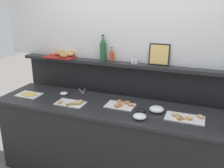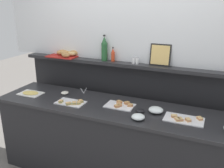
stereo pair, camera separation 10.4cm
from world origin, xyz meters
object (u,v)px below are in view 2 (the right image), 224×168
Objects in this scene: sandwich_platter_rear at (121,105)px; sandwich_platter_side at (71,103)px; glass_bowl_medium at (156,110)px; bread_basket at (66,54)px; glass_bowl_small at (138,117)px; condiment_bowl_red at (140,111)px; cold_cuts_platter at (31,93)px; pepper_shaker at (137,60)px; framed_picture at (160,55)px; sandwich_platter_front at (184,119)px; salt_shaker at (133,60)px; wine_bottle_green at (104,49)px; serving_tongs at (84,91)px; condiment_bowl_dark at (65,93)px; hot_sauce_bottle at (113,55)px.

sandwich_platter_rear is 0.96× the size of sandwich_platter_side.
bread_basket is at bearing 161.95° from glass_bowl_medium.
glass_bowl_medium is (0.39, -0.01, 0.02)m from sandwich_platter_rear.
glass_bowl_small is at bearing -5.78° from sandwich_platter_side.
glass_bowl_medium is 0.16m from condiment_bowl_red.
sandwich_platter_rear is 3.36× the size of condiment_bowl_red.
glass_bowl_small is (0.81, -0.08, 0.01)m from sandwich_platter_side.
cold_cuts_platter is 1.40m from condiment_bowl_red.
pepper_shaker is at bearing 109.92° from glass_bowl_small.
framed_picture is at bearing 55.59° from sandwich_platter_rear.
bread_basket is at bearing 68.64° from cold_cuts_platter.
pepper_shaker reaches higher than sandwich_platter_rear.
sandwich_platter_front is 0.94m from salt_shaker.
condiment_bowl_red is (0.24, -0.07, 0.01)m from sandwich_platter_rear.
salt_shaker is (0.39, -0.02, -0.10)m from wine_bottle_green.
salt_shaker is at bearing 13.94° from serving_tongs.
salt_shaker is at bearing 117.42° from condiment_bowl_red.
sandwich_platter_rear is at bearing -47.66° from wine_bottle_green.
bread_basket is (-0.19, 0.35, 0.41)m from condiment_bowl_dark.
salt_shaker is at bearing 23.30° from cold_cuts_platter.
glass_bowl_medium is 0.86× the size of hot_sauce_bottle.
glass_bowl_medium is at bearing -18.05° from bread_basket.
sandwich_platter_rear is at bearing -24.16° from bread_basket.
hot_sauce_bottle is at bearing 35.40° from condiment_bowl_dark.
glass_bowl_small is 1.01m from serving_tongs.
condiment_bowl_red is 1.07× the size of salt_shaker.
glass_bowl_medium is 1.61× the size of condiment_bowl_dark.
serving_tongs is at bearing -153.24° from hot_sauce_bottle.
wine_bottle_green is (-1.07, 0.50, 0.52)m from sandwich_platter_front.
wine_bottle_green is at bearing 33.87° from cold_cuts_platter.
sandwich_platter_rear is 0.58m from pepper_shaker.
bread_basket is 1.70× the size of framed_picture.
pepper_shaker reaches higher than condiment_bowl_dark.
sandwich_platter_front is 1.19× the size of wine_bottle_green.
sandwich_platter_rear is 3.33× the size of condiment_bowl_dark.
hot_sauce_bottle is (-0.96, 0.50, 0.45)m from sandwich_platter_front.
pepper_shaker is (0.65, 0.15, 0.42)m from serving_tongs.
pepper_shaker is at bearing 0.00° from salt_shaker.
sandwich_platter_rear is 1.78× the size of hot_sauce_bottle.
salt_shaker is (-0.24, 0.47, 0.41)m from condiment_bowl_red.
cold_cuts_platter is at bearing -175.48° from sandwich_platter_rear.
sandwich_platter_front is 2.48× the size of glass_bowl_medium.
glass_bowl_medium is 1.04m from serving_tongs.
serving_tongs is at bearing -166.97° from pepper_shaker.
framed_picture reaches higher than glass_bowl_medium.
glass_bowl_medium is 1.74× the size of pepper_shaker.
serving_tongs is 1.06m from framed_picture.
serving_tongs is at bearing 165.02° from glass_bowl_medium.
framed_picture is at bearing 1.64° from wine_bottle_green.
sandwich_platter_front is 1.33m from serving_tongs.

